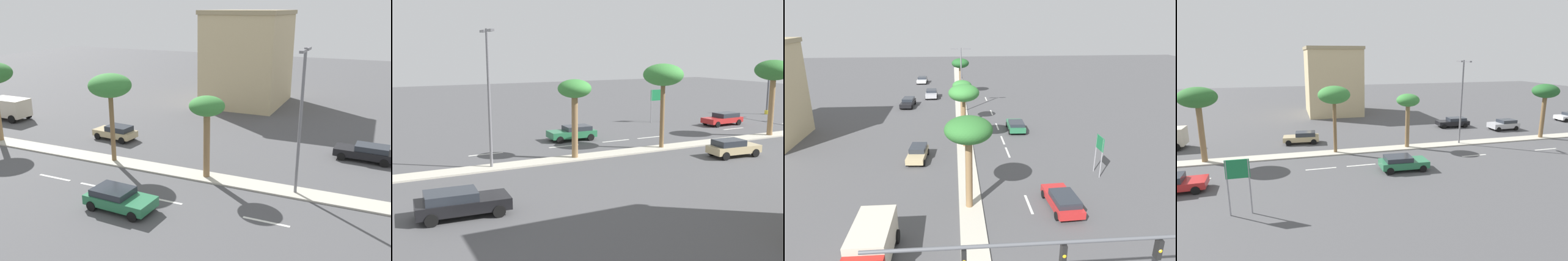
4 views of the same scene
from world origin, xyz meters
TOP-DOWN VIEW (x-y plane):
  - ground_plane at (0.00, 33.62)m, footprint 160.00×160.00m
  - median_curb at (0.00, 43.22)m, footprint 1.80×86.44m
  - lane_stripe_left at (4.57, 23.42)m, footprint 0.20×2.80m
  - lane_stripe_mid at (4.57, 27.20)m, footprint 0.20×2.80m
  - lane_stripe_rear at (4.57, 32.40)m, footprint 0.20×2.80m
  - lane_stripe_inboard at (4.57, 39.23)m, footprint 0.20×2.80m
  - commercial_building at (-24.96, 28.73)m, footprint 11.59×9.34m
  - palm_tree_leading at (-0.03, 25.44)m, footprint 3.33×3.33m
  - palm_tree_inboard at (-0.01, 33.53)m, footprint 2.54×2.54m
  - street_lamp_outboard at (0.06, 40.00)m, footprint 2.90×0.24m
  - sedan_black_near at (-8.57, 43.95)m, footprint 2.21×4.70m
  - sedan_green_front at (6.73, 30.53)m, footprint 2.27×4.39m
  - sedan_tan_rear at (-4.94, 22.25)m, footprint 2.12×4.20m
  - box_truck at (-6.16, 6.99)m, footprint 2.54×5.49m

SIDE VIEW (x-z plane):
  - ground_plane at x=0.00m, z-range 0.00..0.00m
  - lane_stripe_left at x=4.57m, z-range 0.00..0.01m
  - lane_stripe_mid at x=4.57m, z-range 0.00..0.01m
  - lane_stripe_rear at x=4.57m, z-range 0.00..0.01m
  - lane_stripe_inboard at x=4.57m, z-range 0.00..0.01m
  - median_curb at x=0.00m, z-range 0.00..0.12m
  - sedan_green_front at x=6.73m, z-range 0.06..1.39m
  - sedan_tan_rear at x=-4.94m, z-range 0.05..1.42m
  - sedan_black_near at x=-8.57m, z-range 0.06..1.41m
  - box_truck at x=-6.16m, z-range 0.13..2.51m
  - palm_tree_inboard at x=-0.01m, z-range 2.10..8.06m
  - street_lamp_outboard at x=0.06m, z-range 0.96..10.48m
  - commercial_building at x=-24.96m, z-range 0.01..11.65m
  - palm_tree_leading at x=-0.03m, z-range 2.59..9.60m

